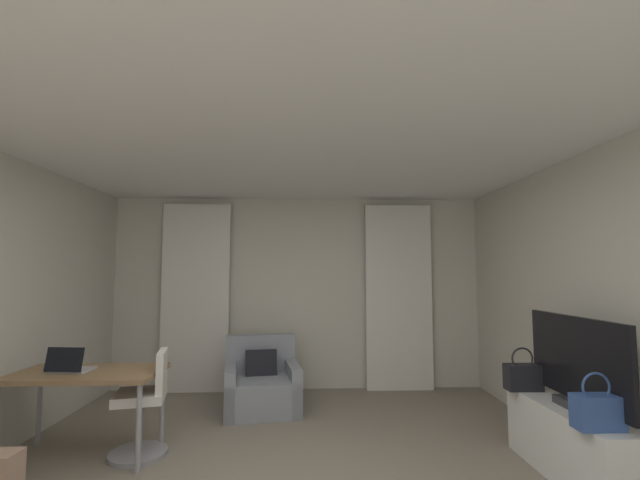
{
  "coord_description": "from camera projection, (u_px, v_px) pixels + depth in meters",
  "views": [
    {
      "loc": [
        0.12,
        -2.72,
        1.56
      ],
      "look_at": [
        0.25,
        1.26,
        1.88
      ],
      "focal_mm": 23.12,
      "sensor_mm": 36.0,
      "label": 1
    }
  ],
  "objects": [
    {
      "name": "curtain_left_panel",
      "position": [
        195.0,
        296.0,
        5.52
      ],
      "size": [
        0.9,
        0.06,
        2.5
      ],
      "color": "silver",
      "rests_on": "ground"
    },
    {
      "name": "armchair",
      "position": [
        261.0,
        386.0,
        4.73
      ],
      "size": [
        0.95,
        0.91,
        0.81
      ],
      "color": "gray",
      "rests_on": "ground"
    },
    {
      "name": "laptop",
      "position": [
        70.0,
        366.0,
        3.5
      ],
      "size": [
        0.34,
        0.28,
        0.22
      ],
      "color": "#ADADB2",
      "rests_on": "desk"
    },
    {
      "name": "ceiling",
      "position": [
        290.0,
        115.0,
        2.79
      ],
      "size": [
        5.12,
        6.12,
        0.06
      ],
      "primitive_type": "cube",
      "color": "white",
      "rests_on": "wall_left"
    },
    {
      "name": "tv_flatscreen",
      "position": [
        577.0,
        364.0,
        3.12
      ],
      "size": [
        0.2,
        1.13,
        0.69
      ],
      "color": "#333338",
      "rests_on": "tv_console"
    },
    {
      "name": "desk_chair",
      "position": [
        145.0,
        409.0,
        3.56
      ],
      "size": [
        0.48,
        0.48,
        0.88
      ],
      "color": "gray",
      "rests_on": "ground"
    },
    {
      "name": "wall_window",
      "position": [
        298.0,
        292.0,
        5.7
      ],
      "size": [
        5.12,
        0.06,
        2.6
      ],
      "color": "beige",
      "rests_on": "ground"
    },
    {
      "name": "desk",
      "position": [
        87.0,
        379.0,
        3.52
      ],
      "size": [
        1.21,
        0.64,
        0.72
      ],
      "color": "olive",
      "rests_on": "ground"
    },
    {
      "name": "handbag_primary",
      "position": [
        523.0,
        376.0,
        3.61
      ],
      "size": [
        0.3,
        0.14,
        0.37
      ],
      "color": "black",
      "rests_on": "tv_console"
    },
    {
      "name": "handbag_secondary",
      "position": [
        597.0,
        410.0,
        2.7
      ],
      "size": [
        0.3,
        0.14,
        0.37
      ],
      "color": "#335193",
      "rests_on": "tv_console"
    },
    {
      "name": "tv_console",
      "position": [
        577.0,
        444.0,
        3.12
      ],
      "size": [
        0.46,
        1.24,
        0.54
      ],
      "color": "white",
      "rests_on": "ground"
    },
    {
      "name": "curtain_right_panel",
      "position": [
        399.0,
        296.0,
        5.61
      ],
      "size": [
        0.9,
        0.06,
        2.5
      ],
      "color": "silver",
      "rests_on": "ground"
    }
  ]
}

